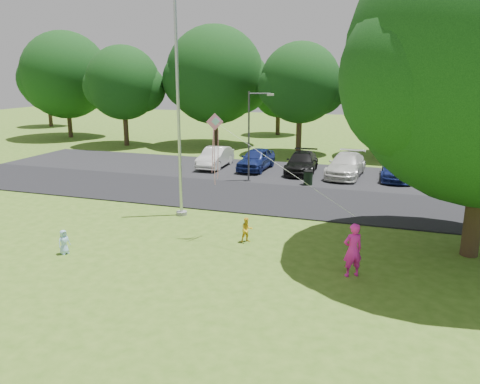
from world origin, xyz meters
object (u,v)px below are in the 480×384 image
(child_yellow, at_px, (247,230))
(child_blue, at_px, (64,242))
(flagpole, at_px, (179,125))
(trash_can, at_px, (308,178))
(kite, at_px, (217,134))
(woman, at_px, (353,250))
(street_lamp, at_px, (252,128))

(child_yellow, height_order, child_blue, child_yellow)
(flagpole, relative_size, trash_can, 11.31)
(flagpole, xyz_separation_m, kite, (2.73, -2.39, 0.00))
(trash_can, height_order, woman, woman)
(flagpole, bearing_deg, street_lamp, 81.66)
(street_lamp, xyz_separation_m, woman, (7.01, -12.05, -2.32))
(flagpole, bearing_deg, child_yellow, -31.95)
(kite, bearing_deg, trash_can, 60.89)
(trash_can, relative_size, woman, 0.49)
(flagpole, relative_size, child_blue, 10.95)
(flagpole, height_order, trash_can, flagpole)
(trash_can, distance_m, child_blue, 14.81)
(woman, xyz_separation_m, child_yellow, (-4.18, 1.93, -0.41))
(woman, distance_m, child_blue, 10.25)
(woman, bearing_deg, trash_can, -105.37)
(child_blue, bearing_deg, kite, -32.86)
(street_lamp, bearing_deg, child_blue, -119.49)
(street_lamp, height_order, woman, street_lamp)
(child_yellow, height_order, kite, kite)
(flagpole, bearing_deg, kite, -41.15)
(child_blue, bearing_deg, woman, -60.47)
(flagpole, xyz_separation_m, street_lamp, (1.12, 7.66, -0.94))
(child_yellow, xyz_separation_m, child_blue, (-5.97, -3.25, -0.04))
(woman, relative_size, child_blue, 1.97)
(street_lamp, relative_size, trash_can, 6.06)
(flagpole, bearing_deg, trash_can, 58.83)
(child_yellow, bearing_deg, child_blue, 169.24)
(street_lamp, height_order, trash_can, street_lamp)
(trash_can, height_order, child_yellow, child_yellow)
(trash_can, relative_size, child_yellow, 0.89)
(child_yellow, bearing_deg, kite, 137.04)
(trash_can, distance_m, woman, 12.47)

